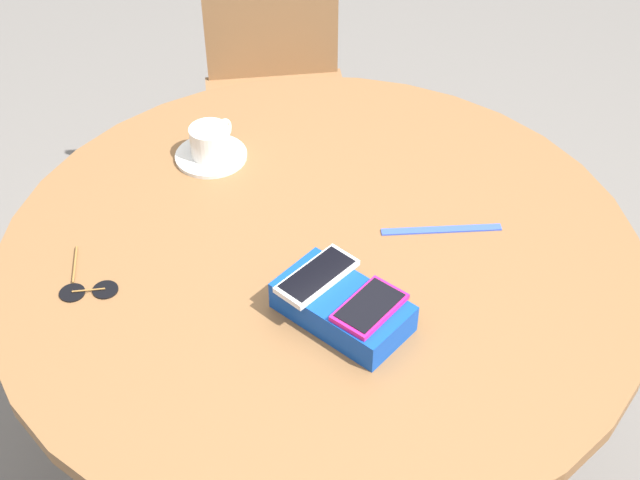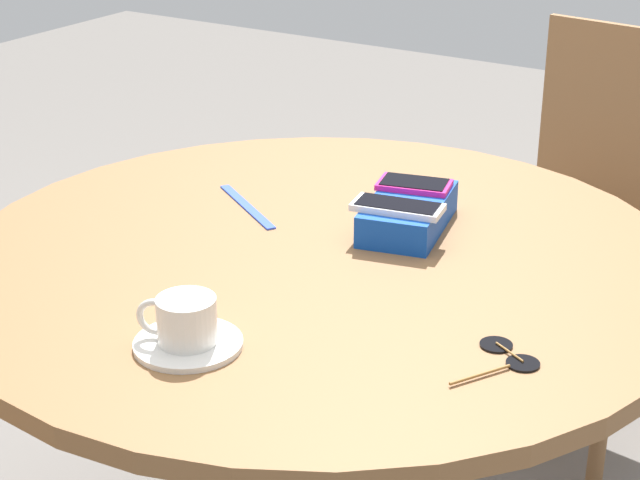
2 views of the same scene
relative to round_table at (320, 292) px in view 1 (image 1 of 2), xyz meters
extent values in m
cylinder|color=#2D2D2D|center=(0.00, 0.00, -0.27)|extent=(0.07, 0.07, 0.69)
cylinder|color=brown|center=(0.00, 0.00, 0.09)|extent=(1.14, 1.14, 0.03)
cube|color=#0F42AD|center=(-0.16, 0.07, 0.13)|extent=(0.24, 0.16, 0.05)
cube|color=white|center=(-0.14, 0.01, 0.13)|extent=(0.12, 0.03, 0.02)
cube|color=#D11975|center=(-0.21, 0.06, 0.17)|extent=(0.10, 0.13, 0.01)
cube|color=black|center=(-0.21, 0.06, 0.17)|extent=(0.08, 0.12, 0.00)
cube|color=silver|center=(-0.10, 0.08, 0.17)|extent=(0.09, 0.15, 0.01)
cube|color=black|center=(-0.10, 0.08, 0.17)|extent=(0.08, 0.14, 0.00)
cylinder|color=silver|center=(0.34, 0.01, 0.11)|extent=(0.14, 0.14, 0.01)
cylinder|color=silver|center=(0.34, 0.01, 0.15)|extent=(0.08, 0.08, 0.06)
cylinder|color=brown|center=(0.34, 0.01, 0.17)|extent=(0.07, 0.07, 0.00)
torus|color=silver|center=(0.36, -0.03, 0.15)|extent=(0.03, 0.05, 0.05)
cube|color=blue|center=(-0.09, -0.21, 0.11)|extent=(0.13, 0.19, 0.00)
cylinder|color=black|center=(0.13, 0.35, 0.11)|extent=(0.04, 0.04, 0.00)
cylinder|color=black|center=(0.16, 0.40, 0.11)|extent=(0.04, 0.04, 0.00)
cylinder|color=olive|center=(0.14, 0.38, 0.11)|extent=(0.03, 0.05, 0.00)
cylinder|color=olive|center=(0.22, 0.37, 0.11)|extent=(0.08, 0.05, 0.00)
cube|color=brown|center=(0.75, -0.42, -0.18)|extent=(0.53, 0.53, 0.02)
cube|color=brown|center=(0.91, -0.51, 0.01)|extent=(0.20, 0.33, 0.38)
cylinder|color=brown|center=(0.69, -0.19, -0.41)|extent=(0.04, 0.04, 0.44)
cylinder|color=brown|center=(0.52, -0.49, -0.41)|extent=(0.04, 0.04, 0.44)
cylinder|color=brown|center=(0.99, -0.36, -0.41)|extent=(0.04, 0.04, 0.44)
cylinder|color=brown|center=(0.82, -0.66, -0.41)|extent=(0.04, 0.04, 0.44)
camera|label=1|loc=(-0.93, 0.69, 1.17)|focal=50.00mm
camera|label=2|loc=(1.28, 0.80, 0.79)|focal=60.00mm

